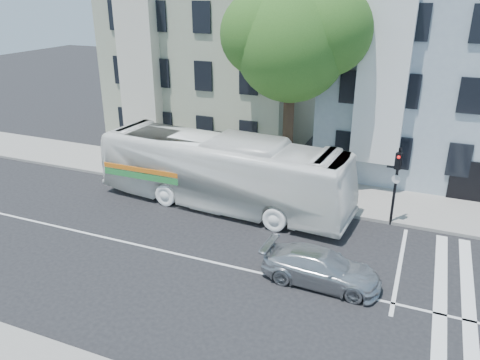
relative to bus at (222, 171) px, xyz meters
The scene contains 9 objects.
ground 5.78m from the bus, 66.12° to the right, with size 120.00×120.00×0.00m, color black.
sidewalk_far 4.09m from the bus, 53.19° to the left, with size 80.00×4.00×0.15m, color gray.
building_left 11.66m from the bus, 115.58° to the left, with size 12.00×10.00×11.00m, color #A2A98E.
building_right 14.08m from the bus, 47.23° to the left, with size 12.00×10.00×11.00m, color #929EAE.
street_tree 7.45m from the bus, 58.37° to the left, with size 7.30×5.90×11.10m.
bus is the anchor object (origin of this frame).
sedan 7.81m from the bus, 37.83° to the right, with size 4.35×1.77×1.26m, color silver.
hedge 1.82m from the bus, 83.21° to the left, with size 8.50×0.84×0.70m, color #2B541B, non-canonical shape.
traffic_signal 8.08m from the bus, ahead, with size 0.37×0.51×3.70m.
Camera 1 is at (6.71, -14.27, 10.01)m, focal length 35.00 mm.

